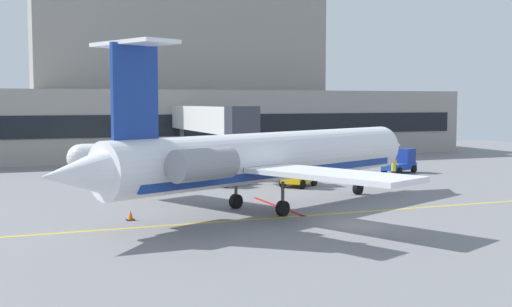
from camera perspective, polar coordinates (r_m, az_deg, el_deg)
The scene contains 11 objects.
ground at distance 35.57m, azimuth 8.20°, elevation -6.39°, with size 120.00×120.00×0.11m.
terminal_building at distance 81.73m, azimuth -8.67°, elevation 5.36°, with size 79.82×17.63×21.72m.
jet_bridge_west at distance 61.62m, azimuth -4.11°, elevation 2.94°, with size 2.40×21.55×6.29m.
regional_jet at distance 39.63m, azimuth 0.83°, elevation -0.36°, with size 28.52×21.39×9.65m.
baggage_tug at distance 51.69m, azimuth -2.58°, elevation -1.84°, with size 3.99×3.11×1.96m.
pushback_tractor at distance 50.90m, azimuth 3.58°, elevation -1.85°, with size 3.42×3.28×2.22m.
belt_loader at distance 62.24m, azimuth 12.61°, elevation -0.75°, with size 4.05×3.09×2.25m.
fuel_tank at distance 60.68m, azimuth -12.68°, elevation -0.33°, with size 7.54×2.73×2.88m.
marshaller at distance 54.83m, azimuth 11.92°, elevation -1.43°, with size 0.69×0.60×2.01m.
safety_cone_alpha at distance 37.61m, azimuth -10.91°, elevation -5.37°, with size 0.47×0.47×0.55m.
safety_cone_bravo at distance 54.02m, azimuth 10.05°, elevation -2.32°, with size 0.47×0.47×0.55m.
Camera 1 is at (-17.26, -30.36, 6.73)m, focal length 45.77 mm.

